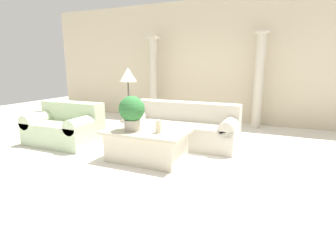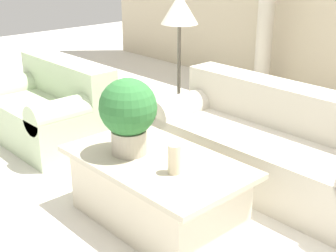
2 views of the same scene
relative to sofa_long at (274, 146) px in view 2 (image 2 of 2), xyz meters
The scene contains 8 objects.
ground_plane 0.73m from the sofa_long, 103.35° to the right, with size 16.00×16.00×0.00m, color silver.
sofa_long is the anchor object (origin of this frame).
loveseat 2.31m from the sofa_long, 156.99° to the right, with size 1.38×0.87×0.80m.
coffee_table 1.16m from the sofa_long, 99.62° to the right, with size 1.34×0.79×0.50m.
potted_plant 1.37m from the sofa_long, 108.32° to the right, with size 0.41×0.41×0.55m.
pillar_candle 1.22m from the sofa_long, 87.62° to the right, with size 0.09×0.09×0.20m.
floor_lamp 1.58m from the sofa_long, behind, with size 0.37×0.37×1.47m.
column_left 2.68m from the sofa_long, 129.00° to the left, with size 0.30×0.30×2.28m.
Camera 2 is at (2.20, -2.44, 1.89)m, focal length 50.00 mm.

